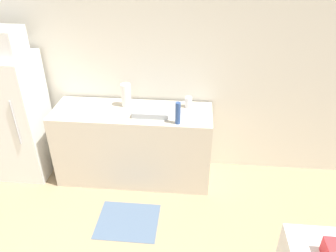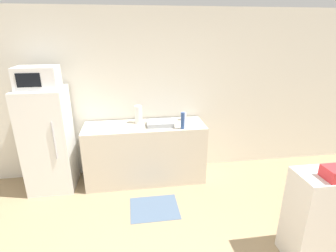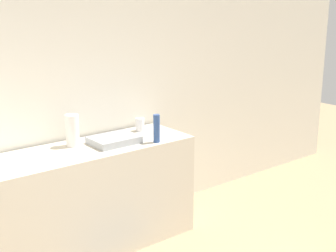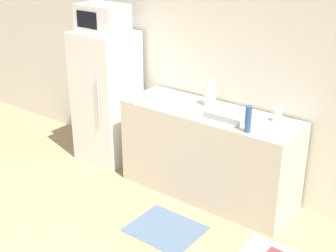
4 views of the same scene
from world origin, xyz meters
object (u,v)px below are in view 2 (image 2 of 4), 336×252
object	(u,v)px
refrigerator	(48,141)
paper_towel_roll	(138,114)
microwave	(37,78)
bottle_short	(184,116)
bottle_tall	(183,121)

from	to	relation	value
refrigerator	paper_towel_roll	xyz separation A→B (m)	(1.32, 0.13, 0.29)
refrigerator	microwave	size ratio (longest dim) A/B	2.85
refrigerator	bottle_short	world-z (taller)	refrigerator
bottle_tall	bottle_short	bearing A→B (deg)	76.24
microwave	bottle_tall	size ratio (longest dim) A/B	2.18
refrigerator	paper_towel_roll	world-z (taller)	refrigerator
paper_towel_roll	bottle_tall	bearing A→B (deg)	-29.60
microwave	paper_towel_roll	world-z (taller)	microwave
microwave	bottle_short	xyz separation A→B (m)	(2.04, 0.17, -0.69)
bottle_tall	paper_towel_roll	size ratio (longest dim) A/B	0.90
refrigerator	bottle_tall	xyz separation A→B (m)	(1.94, -0.22, 0.28)
microwave	paper_towel_roll	size ratio (longest dim) A/B	1.97
refrigerator	bottle_tall	bearing A→B (deg)	-6.46
microwave	paper_towel_roll	distance (m)	1.47
bottle_tall	refrigerator	bearing A→B (deg)	173.54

